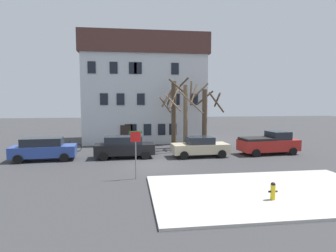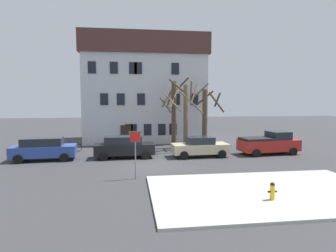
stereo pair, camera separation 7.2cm
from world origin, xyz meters
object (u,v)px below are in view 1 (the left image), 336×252
pickup_truck_red (269,143)px  fire_hydrant (273,191)px  car_blue_wagon (44,149)px  tree_bare_near (173,111)px  car_black_wagon (124,147)px  building_main (144,89)px  tree_bare_mid (185,114)px  car_beige_sedan (200,147)px  tree_bare_far (205,115)px  bicycle_leaning (72,148)px  street_sign_pole (136,146)px

pickup_truck_red → fire_hydrant: size_ratio=6.50×
fire_hydrant → car_blue_wagon: bearing=140.3°
tree_bare_near → car_black_wagon: size_ratio=1.44×
fire_hydrant → building_main: bearing=102.5°
tree_bare_mid → car_black_wagon: size_ratio=1.35×
car_black_wagon → car_beige_sedan: size_ratio=1.02×
car_blue_wagon → pickup_truck_red: (18.67, 0.17, 0.03)m
tree_bare_near → tree_bare_mid: size_ratio=1.07×
car_black_wagon → fire_hydrant: bearing=-58.0°
tree_bare_near → car_black_wagon: bearing=-138.2°
tree_bare_far → tree_bare_mid: bearing=-179.1°
bicycle_leaning → car_beige_sedan: bearing=-19.4°
car_black_wagon → car_blue_wagon: bearing=-178.2°
tree_bare_mid → car_black_wagon: 6.84m
tree_bare_near → building_main: bearing=112.1°
tree_bare_near → bicycle_leaning: bearing=-175.9°
pickup_truck_red → fire_hydrant: (-5.54, -11.06, -0.41)m
tree_bare_far → tree_bare_near: bearing=158.9°
street_sign_pole → bicycle_leaning: bearing=119.5°
bicycle_leaning → car_black_wagon: bearing=-36.2°
street_sign_pole → pickup_truck_red: bearing=28.6°
fire_hydrant → car_beige_sedan: bearing=93.8°
tree_bare_near → car_blue_wagon: 12.05m
building_main → tree_bare_near: bearing=-67.9°
bicycle_leaning → car_blue_wagon: bearing=-110.3°
car_black_wagon → building_main: bearing=78.2°
tree_bare_near → car_beige_sedan: size_ratio=1.48×
fire_hydrant → bicycle_leaning: bicycle_leaning is taller
car_blue_wagon → fire_hydrant: (13.13, -10.90, -0.39)m
pickup_truck_red → bicycle_leaning: size_ratio=3.01×
car_blue_wagon → car_beige_sedan: car_blue_wagon is taller
building_main → car_black_wagon: 11.80m
building_main → car_beige_sedan: building_main is taller
tree_bare_mid → building_main: bearing=115.0°
tree_bare_far → car_blue_wagon: 14.35m
street_sign_pole → car_black_wagon: bearing=97.1°
car_blue_wagon → fire_hydrant: car_blue_wagon is taller
tree_bare_mid → car_blue_wagon: (-11.79, -3.27, -2.46)m
building_main → bicycle_leaning: bearing=-135.4°
car_black_wagon → car_beige_sedan: car_black_wagon is taller
tree_bare_far → pickup_truck_red: (4.91, -3.13, -2.37)m
building_main → tree_bare_near: 7.13m
building_main → tree_bare_near: (2.53, -6.21, -2.42)m
car_black_wagon → street_sign_pole: size_ratio=1.68×
tree_bare_near → street_sign_pole: (-3.90, -10.59, -1.61)m
building_main → car_blue_wagon: 14.45m
tree_bare_far → fire_hydrant: (-0.63, -14.19, -2.78)m
tree_bare_near → tree_bare_mid: tree_bare_near is taller
tree_bare_mid → street_sign_pole: size_ratio=2.27×
pickup_truck_red → car_blue_wagon: bearing=-179.5°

